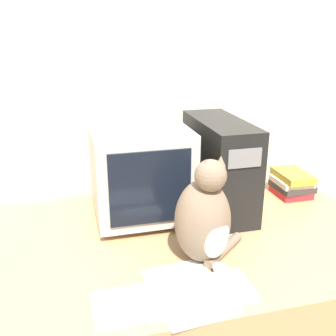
{
  "coord_description": "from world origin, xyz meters",
  "views": [
    {
      "loc": [
        -0.32,
        -0.79,
        1.46
      ],
      "look_at": [
        0.01,
        0.49,
        0.98
      ],
      "focal_mm": 42.0,
      "sensor_mm": 36.0,
      "label": 1
    }
  ],
  "objects": [
    {
      "name": "pen",
      "position": [
        -0.14,
        0.19,
        0.72
      ],
      "size": [
        0.14,
        0.02,
        0.01
      ],
      "color": "navy",
      "rests_on": "desk"
    },
    {
      "name": "wall_back",
      "position": [
        0.0,
        0.99,
        1.25
      ],
      "size": [
        7.0,
        0.05,
        2.5
      ],
      "color": "beige",
      "rests_on": "ground_plane"
    },
    {
      "name": "crt_monitor",
      "position": [
        -0.05,
        0.68,
        0.91
      ],
      "size": [
        0.38,
        0.4,
        0.38
      ],
      "color": "#BCB7AD",
      "rests_on": "desk"
    },
    {
      "name": "cat",
      "position": [
        0.09,
        0.29,
        0.87
      ],
      "size": [
        0.3,
        0.27,
        0.37
      ],
      "rotation": [
        0.0,
        0.0,
        0.31
      ],
      "color": "#7A6651",
      "rests_on": "desk"
    },
    {
      "name": "keyboard",
      "position": [
        -0.07,
        0.12,
        0.72
      ],
      "size": [
        0.47,
        0.15,
        0.02
      ],
      "color": "silver",
      "rests_on": "desk"
    },
    {
      "name": "computer_tower",
      "position": [
        0.28,
        0.67,
        0.91
      ],
      "size": [
        0.19,
        0.47,
        0.39
      ],
      "color": "black",
      "rests_on": "desk"
    },
    {
      "name": "book_stack",
      "position": [
        0.67,
        0.71,
        0.77
      ],
      "size": [
        0.16,
        0.2,
        0.11
      ],
      "color": "red",
      "rests_on": "desk"
    },
    {
      "name": "desk",
      "position": [
        0.0,
        0.46,
        0.36
      ],
      "size": [
        1.67,
        0.93,
        0.71
      ],
      "color": "tan",
      "rests_on": "ground_plane"
    },
    {
      "name": "paper_sheet",
      "position": [
        -0.02,
        0.15,
        0.72
      ],
      "size": [
        0.24,
        0.31,
        0.0
      ],
      "color": "white",
      "rests_on": "desk"
    }
  ]
}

